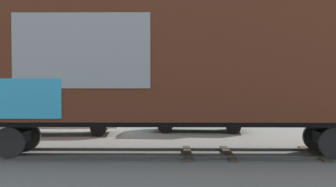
# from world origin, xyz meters

# --- Properties ---
(ground_plane) EXTENTS (260.00, 260.00, 0.00)m
(ground_plane) POSITION_xyz_m (0.00, 0.00, 0.00)
(ground_plane) COLOR slate
(track) EXTENTS (59.94, 6.17, 0.08)m
(track) POSITION_xyz_m (-2.06, 0.10, 0.04)
(track) COLOR #4C4742
(track) RESTS_ON ground_plane
(freight_car) EXTENTS (17.31, 4.12, 5.10)m
(freight_car) POSITION_xyz_m (-0.80, -0.00, 2.92)
(freight_car) COLOR #5B2B19
(freight_car) RESTS_ON ground_plane
(flagpole) EXTENTS (0.84, 1.12, 7.27)m
(flagpole) POSITION_xyz_m (-1.78, 9.53, 4.53)
(flagpole) COLOR silver
(flagpole) RESTS_ON ground_plane
(hillside) EXTENTS (114.86, 28.77, 13.45)m
(hillside) POSITION_xyz_m (-0.05, 74.31, 4.47)
(hillside) COLOR gray
(hillside) RESTS_ON ground_plane
(parked_car_white) EXTENTS (4.80, 1.99, 1.62)m
(parked_car_white) POSITION_xyz_m (-5.13, 5.17, 0.81)
(parked_car_white) COLOR silver
(parked_car_white) RESTS_ON ground_plane
(parked_car_green) EXTENTS (4.54, 2.53, 1.67)m
(parked_car_green) POSITION_xyz_m (0.85, 5.82, 0.86)
(parked_car_green) COLOR #1E5933
(parked_car_green) RESTS_ON ground_plane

